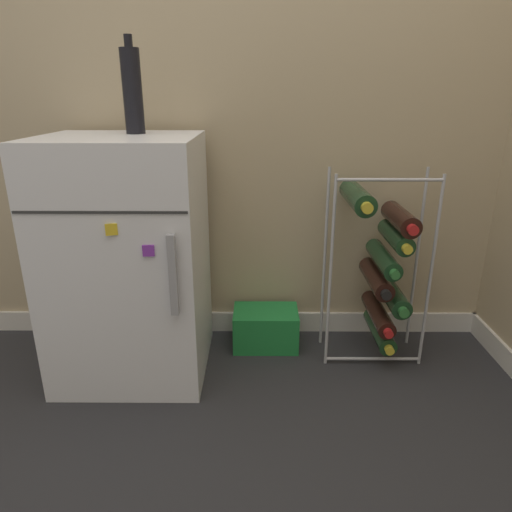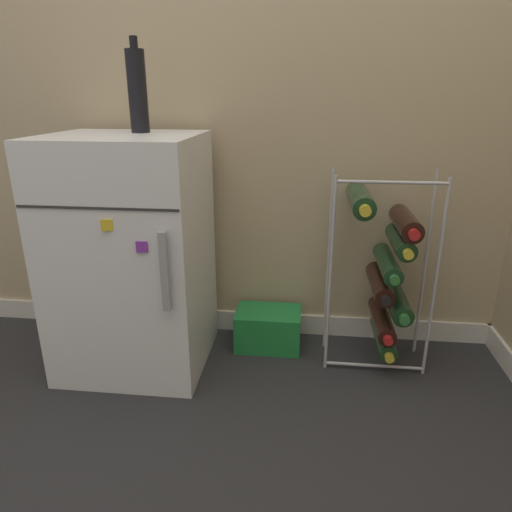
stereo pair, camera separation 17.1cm
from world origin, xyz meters
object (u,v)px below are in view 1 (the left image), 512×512
(soda_box, at_px, (266,328))
(fridge_top_bottle, at_px, (132,91))
(mini_fridge, at_px, (129,260))
(wine_rack, at_px, (382,265))

(soda_box, height_order, fridge_top_bottle, fridge_top_bottle)
(fridge_top_bottle, bearing_deg, mini_fridge, -117.71)
(soda_box, bearing_deg, fridge_top_bottle, -171.27)
(wine_rack, xyz_separation_m, fridge_top_bottle, (-0.91, -0.01, 0.63))
(wine_rack, height_order, soda_box, wine_rack)
(mini_fridge, distance_m, wine_rack, 0.96)
(mini_fridge, relative_size, wine_rack, 1.17)
(mini_fridge, height_order, wine_rack, mini_fridge)
(mini_fridge, xyz_separation_m, wine_rack, (0.95, 0.09, -0.05))
(fridge_top_bottle, bearing_deg, wine_rack, 0.52)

